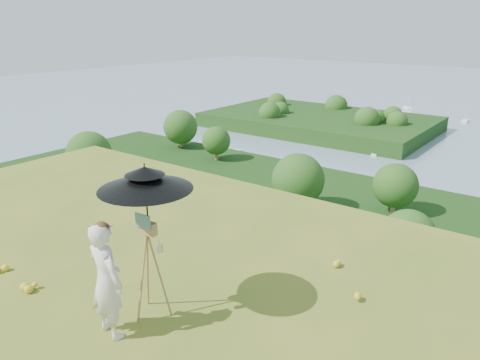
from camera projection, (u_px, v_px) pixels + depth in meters
The scene contains 6 objects.
peninsula at pixel (319, 115), 175.21m from camera, with size 90.00×60.00×12.00m, color black, non-canonical shape.
slope_trees at pixel (463, 272), 37.12m from camera, with size 110.00×50.00×6.00m, color #244E17, non-canonical shape.
painter at pixel (106, 280), 5.73m from camera, with size 0.56×0.37×1.53m, color white.
field_easel at pixel (149, 265), 6.13m from camera, with size 0.57×0.57×1.49m, color #A68045, non-canonical shape.
sun_umbrella at pixel (146, 198), 5.86m from camera, with size 1.19×1.19×0.91m, color black, non-canonical shape.
painter_cap at pixel (101, 226), 5.50m from camera, with size 0.20×0.24×0.10m, color #C66C7E, non-canonical shape.
Camera 1 is at (5.55, -1.90, 3.76)m, focal length 35.00 mm.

